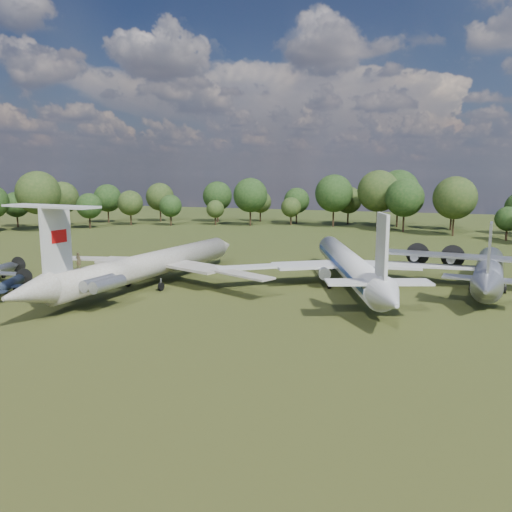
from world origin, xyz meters
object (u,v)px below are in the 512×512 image
at_px(an12_transport, 489,274).
at_px(il62_airliner, 152,269).
at_px(person_on_il62, 78,260).
at_px(small_prop_west, 6,288).
at_px(tu104_jet, 349,270).

bearing_deg(an12_transport, il62_airliner, -157.39).
xyz_separation_m(an12_transport, person_on_il62, (-44.36, -25.84, 3.44)).
distance_m(an12_transport, small_prop_west, 62.19).
distance_m(il62_airliner, person_on_il62, 13.51).
xyz_separation_m(an12_transport, small_prop_west, (-57.32, -24.09, -1.19)).
distance_m(il62_airliner, tu104_jet, 26.76).
xyz_separation_m(il62_airliner, small_prop_west, (-14.36, -11.30, -1.37)).
bearing_deg(tu104_jet, il62_airliner, 178.29).
distance_m(tu104_jet, small_prop_west, 44.43).
height_order(tu104_jet, person_on_il62, person_on_il62).
relative_size(an12_transport, small_prop_west, 2.49).
xyz_separation_m(tu104_jet, an12_transport, (17.62, 4.20, -0.23)).
relative_size(small_prop_west, person_on_il62, 7.21).
relative_size(il62_airliner, person_on_il62, 26.09).
height_order(tu104_jet, an12_transport, tu104_jet).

